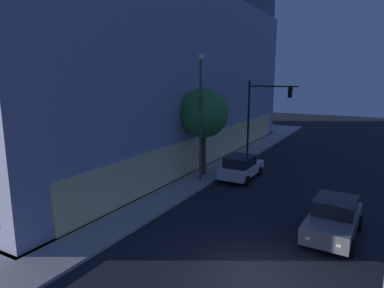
% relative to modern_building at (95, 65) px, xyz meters
% --- Properties ---
extents(ground_plane, '(120.00, 120.00, 0.00)m').
position_rel_modern_building_xyz_m(ground_plane, '(-14.78, -22.02, -8.53)').
color(ground_plane, black).
extents(modern_building, '(36.75, 26.85, 17.21)m').
position_rel_modern_building_xyz_m(modern_building, '(0.00, 0.00, 0.00)').
color(modern_building, '#4C4C51').
rests_on(modern_building, ground).
extents(traffic_light_far_corner, '(0.33, 4.38, 6.86)m').
position_rel_modern_building_xyz_m(traffic_light_far_corner, '(3.91, -16.21, -3.85)').
color(traffic_light_far_corner, black).
rests_on(traffic_light_far_corner, sidewalk_corner).
extents(street_lamp_sidewalk, '(0.44, 0.44, 8.64)m').
position_rel_modern_building_xyz_m(street_lamp_sidewalk, '(-5.50, -14.88, -3.02)').
color(street_lamp_sidewalk, '#484848').
rests_on(street_lamp_sidewalk, sidewalk_corner).
extents(sidewalk_tree, '(3.60, 3.60, 6.40)m').
position_rel_modern_building_xyz_m(sidewalk_tree, '(-3.89, -14.31, -3.80)').
color(sidewalk_tree, '#4C3C1E').
rests_on(sidewalk_tree, sidewalk_corner).
extents(car_grey, '(4.69, 2.39, 1.74)m').
position_rel_modern_building_xyz_m(car_grey, '(-9.61, -24.03, -7.66)').
color(car_grey, slate).
rests_on(car_grey, ground).
extents(car_white, '(4.47, 2.19, 1.72)m').
position_rel_modern_building_xyz_m(car_white, '(-3.15, -17.00, -7.66)').
color(car_white, silver).
rests_on(car_white, ground).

